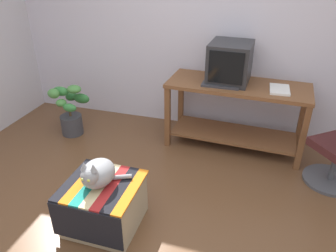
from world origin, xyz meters
The scene contains 10 objects.
ground_plane centered at (0.00, 0.00, 0.00)m, with size 14.00×14.00×0.00m, color brown.
back_wall centered at (0.00, 2.05, 1.30)m, with size 8.00×0.10×2.60m, color silver.
desk centered at (0.54, 1.60, 0.53)m, with size 1.56×0.66×0.77m.
tv_monitor centered at (0.42, 1.67, 0.98)m, with size 0.46×0.51×0.43m.
keyboard centered at (0.36, 1.47, 0.78)m, with size 0.40×0.15×0.02m, color #333338.
book centered at (0.97, 1.54, 0.78)m, with size 0.20×0.29×0.02m, color white.
ottoman_with_blanket centered at (-0.33, 0.00, 0.21)m, with size 0.59×0.59×0.41m.
cat centered at (-0.35, -0.01, 0.52)m, with size 0.36×0.35×0.27m.
potted_plant centered at (-1.43, 1.29, 0.30)m, with size 0.43×0.39×0.66m.
pen centered at (0.95, 1.63, 0.78)m, with size 0.01×0.01×0.14m, color #B7B7BC.
Camera 1 is at (0.77, -1.80, 2.05)m, focal length 34.79 mm.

